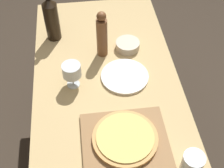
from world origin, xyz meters
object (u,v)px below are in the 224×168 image
pizza (125,138)px  wine_glass (72,71)px  wine_bottle (51,18)px  pepper_mill (101,35)px  small_bowl (128,45)px

pizza → wine_glass: (-0.20, 0.35, 0.06)m
wine_bottle → pepper_mill: size_ratio=1.20×
wine_bottle → pepper_mill: bearing=-33.9°
pepper_mill → small_bowl: pepper_mill is taller
pizza → wine_glass: size_ratio=2.10×
pizza → pepper_mill: pepper_mill is taller
wine_bottle → wine_glass: (0.09, -0.37, -0.04)m
pepper_mill → small_bowl: size_ratio=2.06×
wine_bottle → small_bowl: 0.43m
pizza → wine_bottle: size_ratio=0.86×
pizza → small_bowl: 0.58m
wine_glass → small_bowl: bearing=37.1°
pepper_mill → wine_glass: bearing=-128.4°
wine_bottle → wine_glass: wine_bottle is taller
wine_bottle → small_bowl: size_ratio=2.47×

